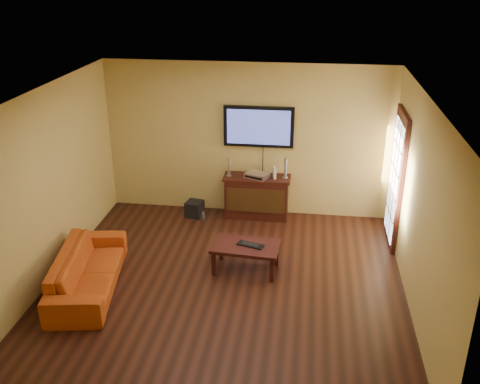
% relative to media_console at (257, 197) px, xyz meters
% --- Properties ---
extents(ground_plane, '(5.00, 5.00, 0.00)m').
position_rel_media_console_xyz_m(ground_plane, '(-0.20, -2.27, -0.39)').
color(ground_plane, black).
rests_on(ground_plane, ground).
extents(room_walls, '(5.00, 5.00, 5.00)m').
position_rel_media_console_xyz_m(room_walls, '(-0.20, -1.64, 1.30)').
color(room_walls, tan).
rests_on(room_walls, ground).
extents(french_door, '(0.07, 1.02, 2.22)m').
position_rel_media_console_xyz_m(french_door, '(2.26, -0.57, 0.66)').
color(french_door, black).
rests_on(french_door, ground).
extents(media_console, '(1.17, 0.45, 0.76)m').
position_rel_media_console_xyz_m(media_console, '(0.00, 0.00, 0.00)').
color(media_console, black).
rests_on(media_console, ground).
extents(television, '(1.21, 0.08, 0.71)m').
position_rel_media_console_xyz_m(television, '(0.00, 0.18, 1.23)').
color(television, black).
rests_on(television, ground).
extents(coffee_table, '(1.01, 0.65, 0.42)m').
position_rel_media_console_xyz_m(coffee_table, '(0.03, -1.83, -0.02)').
color(coffee_table, black).
rests_on(coffee_table, ground).
extents(sofa, '(0.88, 2.01, 0.76)m').
position_rel_media_console_xyz_m(sofa, '(-2.08, -2.59, -0.01)').
color(sofa, '#B64714').
rests_on(sofa, ground).
extents(speaker_left, '(0.09, 0.09, 0.32)m').
position_rel_media_console_xyz_m(speaker_left, '(-0.49, -0.02, 0.53)').
color(speaker_left, silver).
rests_on(speaker_left, media_console).
extents(speaker_right, '(0.10, 0.10, 0.35)m').
position_rel_media_console_xyz_m(speaker_right, '(0.49, 0.02, 0.54)').
color(speaker_right, silver).
rests_on(speaker_right, media_console).
extents(av_receiver, '(0.46, 0.40, 0.09)m').
position_rel_media_console_xyz_m(av_receiver, '(0.01, -0.04, 0.42)').
color(av_receiver, silver).
rests_on(av_receiver, media_console).
extents(game_console, '(0.07, 0.15, 0.20)m').
position_rel_media_console_xyz_m(game_console, '(0.31, -0.01, 0.48)').
color(game_console, white).
rests_on(game_console, media_console).
extents(subwoofer, '(0.33, 0.33, 0.28)m').
position_rel_media_console_xyz_m(subwoofer, '(-1.10, -0.13, -0.25)').
color(subwoofer, black).
rests_on(subwoofer, ground).
extents(bottle, '(0.07, 0.07, 0.20)m').
position_rel_media_console_xyz_m(bottle, '(-0.91, -0.33, -0.29)').
color(bottle, white).
rests_on(bottle, ground).
extents(keyboard, '(0.41, 0.25, 0.02)m').
position_rel_media_console_xyz_m(keyboard, '(0.10, -1.83, 0.05)').
color(keyboard, black).
rests_on(keyboard, coffee_table).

